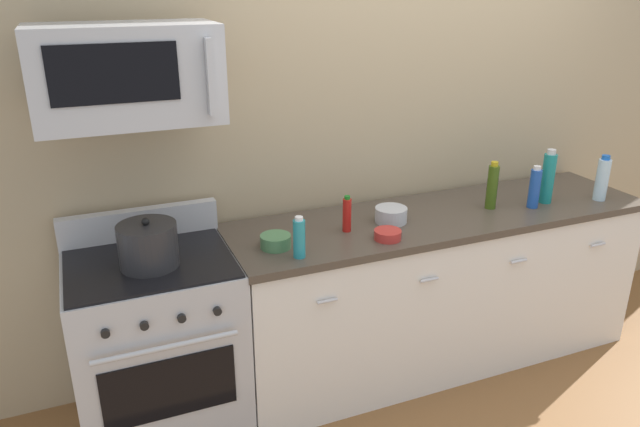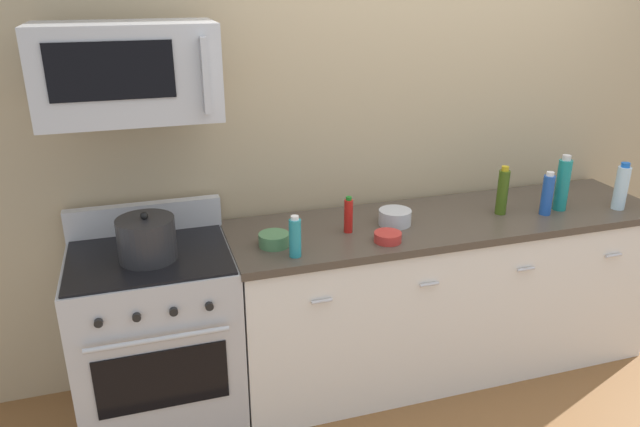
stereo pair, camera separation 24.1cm
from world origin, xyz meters
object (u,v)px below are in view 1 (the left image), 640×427
bowl_green_glaze (276,241)px  bottle_olive_oil (492,186)px  bottle_soda_blue (535,188)px  bottle_water_clear (602,179)px  microwave (126,74)px  bottle_sparkling_teal (548,178)px  bowl_red_small (388,234)px  stockpot (148,245)px  bottle_dish_soap (299,238)px  bottle_hot_sauce_red (347,214)px  bowl_steel_prep (391,214)px  range_oven (159,345)px

bowl_green_glaze → bottle_olive_oil: bearing=2.0°
bottle_soda_blue → bottle_water_clear: bottle_water_clear is taller
microwave → bottle_sparkling_teal: (2.20, -0.12, -0.68)m
bowl_red_small → stockpot: stockpot is taller
bottle_dish_soap → stockpot: stockpot is taller
bottle_dish_soap → stockpot: (-0.65, 0.17, 0.01)m
bowl_red_small → bottle_olive_oil: bearing=12.4°
bottle_hot_sauce_red → bottle_water_clear: bearing=-5.0°
bottle_sparkling_teal → bowl_green_glaze: (-1.62, -0.00, -0.11)m
microwave → stockpot: size_ratio=2.86×
bottle_sparkling_teal → stockpot: size_ratio=1.20×
bottle_olive_oil → bowl_red_small: bottle_olive_oil is taller
bowl_steel_prep → stockpot: size_ratio=0.65×
bottle_soda_blue → bowl_steel_prep: size_ratio=1.42×
microwave → bottle_dish_soap: microwave is taller
microwave → bottle_soda_blue: 2.21m
range_oven → bottle_soda_blue: 2.16m
bottle_olive_oil → bowl_green_glaze: (-1.27, -0.05, -0.09)m
microwave → bowl_green_glaze: (0.58, -0.12, -0.80)m
microwave → bottle_sparkling_teal: 2.31m
bottle_hot_sauce_red → microwave: bearing=175.8°
bowl_red_small → microwave: bearing=167.9°
bottle_dish_soap → bowl_steel_prep: (0.60, 0.22, -0.05)m
bottle_sparkling_teal → bottle_dish_soap: (-1.55, -0.15, -0.05)m
range_oven → bowl_green_glaze: range_oven is taller
bowl_steel_prep → stockpot: bearing=-177.5°
range_oven → bottle_water_clear: bearing=-3.7°
bottle_sparkling_teal → bowl_red_small: 1.10m
bottle_soda_blue → bottle_water_clear: bearing=-6.3°
range_oven → microwave: 1.28m
bottle_soda_blue → bowl_steel_prep: (-0.84, 0.11, -0.07)m
bottle_olive_oil → bowl_green_glaze: 1.28m
range_oven → bottle_sparkling_teal: (2.20, -0.08, 0.60)m
bottle_water_clear → bowl_red_small: bearing=-178.6°
microwave → bottle_sparkling_teal: microwave is taller
bowl_steel_prep → microwave: bearing=178.0°
microwave → stockpot: 0.74m
bowl_red_small → bottle_dish_soap: bearing=-176.9°
range_oven → bowl_red_small: range_oven is taller
microwave → bowl_red_small: (1.12, -0.24, -0.81)m
microwave → bowl_steel_prep: size_ratio=4.41×
microwave → bowl_red_small: size_ratio=5.53×
microwave → bottle_sparkling_teal: bearing=-3.1°
bottle_soda_blue → bottle_olive_oil: bottle_olive_oil is taller
bottle_soda_blue → bowl_red_small: (-0.96, -0.08, -0.09)m
bottle_hot_sauce_red → bowl_green_glaze: bottle_hot_sauce_red is taller
microwave → bottle_hot_sauce_red: size_ratio=3.94×
microwave → bottle_hot_sauce_red: bearing=-4.2°
bottle_olive_oil → bottle_hot_sauce_red: bearing=179.5°
microwave → bottle_soda_blue: microwave is taller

